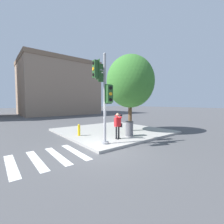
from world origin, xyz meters
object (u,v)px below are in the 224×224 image
at_px(street_tree, 130,82).
at_px(fire_hydrant, 79,130).
at_px(person_photographer, 118,124).
at_px(traffic_signal_pole, 103,88).
at_px(trash_bin, 129,129).

relative_size(street_tree, fire_hydrant, 7.59).
xyz_separation_m(person_photographer, fire_hydrant, (-1.54, 2.37, -0.57)).
distance_m(traffic_signal_pole, person_photographer, 2.59).
relative_size(fire_hydrant, trash_bin, 0.79).
distance_m(person_photographer, fire_hydrant, 2.88).
bearing_deg(street_tree, trash_bin, -136.72).
bearing_deg(street_tree, fire_hydrant, 167.74).
bearing_deg(trash_bin, fire_hydrant, 139.56).
bearing_deg(fire_hydrant, traffic_signal_pole, -88.17).
distance_m(street_tree, trash_bin, 4.03).
relative_size(traffic_signal_pole, person_photographer, 3.07).
bearing_deg(fire_hydrant, street_tree, -12.26).
bearing_deg(fire_hydrant, trash_bin, -40.44).
bearing_deg(traffic_signal_pole, fire_hydrant, 91.83).
distance_m(street_tree, fire_hydrant, 5.56).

